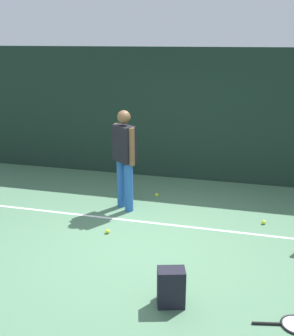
{
  "coord_description": "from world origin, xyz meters",
  "views": [
    {
      "loc": [
        1.44,
        -5.11,
        2.81
      ],
      "look_at": [
        0.0,
        0.4,
        1.0
      ],
      "focal_mm": 43.98,
      "sensor_mm": 36.0,
      "label": 1
    }
  ],
  "objects_px": {
    "tennis_racket": "(294,325)",
    "tennis_ball_by_fence": "(157,195)",
    "tennis_player": "(124,154)",
    "backpack": "(171,287)",
    "tennis_ball_mid_court": "(108,231)",
    "tennis_ball_near_player": "(264,222)"
  },
  "relations": [
    {
      "from": "tennis_ball_near_player",
      "to": "tennis_ball_mid_court",
      "type": "relative_size",
      "value": 1.0
    },
    {
      "from": "tennis_player",
      "to": "backpack",
      "type": "relative_size",
      "value": 3.86
    },
    {
      "from": "backpack",
      "to": "tennis_player",
      "type": "bearing_deg",
      "value": -78.31
    },
    {
      "from": "tennis_ball_by_fence",
      "to": "tennis_ball_mid_court",
      "type": "distance_m",
      "value": 1.69
    },
    {
      "from": "tennis_racket",
      "to": "backpack",
      "type": "distance_m",
      "value": 1.31
    },
    {
      "from": "tennis_racket",
      "to": "tennis_ball_mid_court",
      "type": "xyz_separation_m",
      "value": [
        -2.55,
        1.48,
        0.02
      ]
    },
    {
      "from": "tennis_ball_near_player",
      "to": "tennis_ball_by_fence",
      "type": "distance_m",
      "value": 2.04
    },
    {
      "from": "tennis_racket",
      "to": "tennis_ball_near_player",
      "type": "height_order",
      "value": "tennis_ball_near_player"
    },
    {
      "from": "tennis_racket",
      "to": "tennis_ball_near_player",
      "type": "bearing_deg",
      "value": 84.92
    },
    {
      "from": "tennis_player",
      "to": "tennis_ball_near_player",
      "type": "bearing_deg",
      "value": 37.66
    },
    {
      "from": "tennis_racket",
      "to": "backpack",
      "type": "height_order",
      "value": "backpack"
    },
    {
      "from": "tennis_ball_by_fence",
      "to": "tennis_ball_mid_court",
      "type": "relative_size",
      "value": 1.0
    },
    {
      "from": "tennis_ball_by_fence",
      "to": "backpack",
      "type": "bearing_deg",
      "value": -73.91
    },
    {
      "from": "tennis_racket",
      "to": "tennis_ball_by_fence",
      "type": "height_order",
      "value": "tennis_ball_by_fence"
    },
    {
      "from": "tennis_player",
      "to": "tennis_ball_by_fence",
      "type": "bearing_deg",
      "value": 98.18
    },
    {
      "from": "tennis_ball_by_fence",
      "to": "tennis_ball_near_player",
      "type": "bearing_deg",
      "value": -20.72
    },
    {
      "from": "tennis_player",
      "to": "tennis_racket",
      "type": "xyz_separation_m",
      "value": [
        2.58,
        -2.46,
        -0.95
      ]
    },
    {
      "from": "tennis_player",
      "to": "backpack",
      "type": "height_order",
      "value": "tennis_player"
    },
    {
      "from": "tennis_player",
      "to": "tennis_ball_near_player",
      "type": "xyz_separation_m",
      "value": [
        2.31,
        -0.05,
        -0.93
      ]
    },
    {
      "from": "tennis_player",
      "to": "tennis_ball_by_fence",
      "type": "relative_size",
      "value": 25.76
    },
    {
      "from": "tennis_racket",
      "to": "tennis_ball_mid_court",
      "type": "relative_size",
      "value": 9.63
    },
    {
      "from": "tennis_player",
      "to": "backpack",
      "type": "distance_m",
      "value": 2.85
    }
  ]
}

